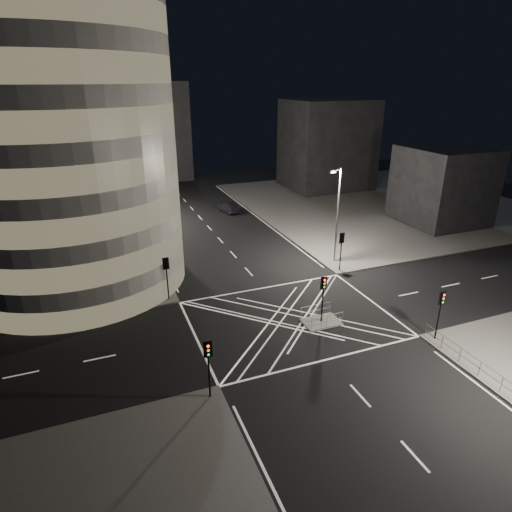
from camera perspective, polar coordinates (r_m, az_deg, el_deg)
name	(u,v)px	position (r m, az deg, el deg)	size (l,w,h in m)	color
ground	(291,319)	(35.81, 4.67, -8.31)	(120.00, 120.00, 0.00)	black
sidewalk_far_right	(381,203)	(71.68, 16.39, 6.85)	(42.00, 42.00, 0.15)	#524F4D
central_island	(321,322)	(35.48, 8.68, -8.69)	(3.00, 2.00, 0.15)	slate
office_tower_curved	(6,145)	(47.09, -30.39, 12.65)	(30.00, 29.00, 27.20)	gray
office_block_rear	(21,134)	(70.35, -28.80, 14.01)	(24.00, 16.00, 22.00)	gray
building_right_far	(327,144)	(79.10, 9.44, 14.47)	(14.00, 12.00, 15.00)	black
building_right_near	(443,185)	(63.14, 23.62, 8.62)	(10.00, 10.00, 10.00)	black
building_far_end	(140,133)	(86.57, -15.25, 15.58)	(18.00, 8.00, 18.00)	black
tree_a	(141,245)	(39.09, -15.08, 1.37)	(4.65, 4.65, 7.25)	black
tree_b	(133,224)	(44.69, -16.09, 4.17)	(4.78, 4.78, 7.52)	black
tree_c	(127,208)	(50.43, -16.85, 6.12)	(4.40, 4.40, 7.29)	black
tree_d	(121,190)	(56.06, -17.54, 8.37)	(4.78, 4.78, 8.20)	black
tree_e	(118,186)	(62.08, -17.95, 8.88)	(4.47, 4.47, 7.25)	black
traffic_signal_fl	(166,271)	(37.93, -11.85, -1.94)	(0.55, 0.22, 4.00)	black
traffic_signal_nl	(208,359)	(26.28, -6.38, -13.49)	(0.55, 0.22, 4.00)	black
traffic_signal_fr	(341,244)	(43.88, 11.32, 1.52)	(0.55, 0.22, 4.00)	black
traffic_signal_nr	(441,306)	(34.32, 23.41, -6.16)	(0.55, 0.22, 4.00)	black
traffic_signal_island	(323,291)	(34.11, 8.96, -4.60)	(0.55, 0.22, 4.00)	black
street_lamp_left_near	(147,225)	(41.75, -14.28, 3.99)	(1.25, 0.25, 10.00)	slate
street_lamp_left_far	(128,185)	(59.07, -16.76, 9.08)	(1.25, 0.25, 10.00)	slate
street_lamp_right_far	(337,213)	(45.13, 10.78, 5.68)	(1.25, 0.25, 10.00)	slate
railing_near_right	(490,376)	(32.18, 28.77, -13.85)	(0.06, 11.70, 1.10)	slate
railing_island_south	(327,321)	(34.51, 9.48, -8.51)	(2.80, 0.06, 1.10)	slate
railing_island_north	(316,310)	(35.84, 8.03, -7.15)	(2.80, 0.06, 1.10)	slate
sedan	(228,207)	(64.04, -3.72, 6.52)	(1.52, 4.37, 1.44)	black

